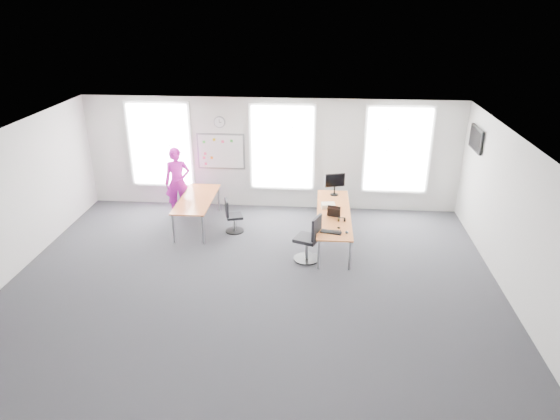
# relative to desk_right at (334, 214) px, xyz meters

# --- Properties ---
(floor) EXTENTS (10.00, 10.00, 0.00)m
(floor) POSITION_rel_desk_right_xyz_m (-1.66, -2.04, -0.66)
(floor) COLOR #242428
(floor) RESTS_ON ground
(ceiling) EXTENTS (10.00, 10.00, 0.00)m
(ceiling) POSITION_rel_desk_right_xyz_m (-1.66, -2.04, 2.34)
(ceiling) COLOR white
(ceiling) RESTS_ON ground
(wall_back) EXTENTS (10.00, 0.00, 10.00)m
(wall_back) POSITION_rel_desk_right_xyz_m (-1.66, 1.96, 0.84)
(wall_back) COLOR silver
(wall_back) RESTS_ON ground
(wall_front) EXTENTS (10.00, 0.00, 10.00)m
(wall_front) POSITION_rel_desk_right_xyz_m (-1.66, -6.04, 0.84)
(wall_front) COLOR silver
(wall_front) RESTS_ON ground
(wall_left) EXTENTS (0.00, 10.00, 10.00)m
(wall_left) POSITION_rel_desk_right_xyz_m (-6.66, -2.04, 0.84)
(wall_left) COLOR silver
(wall_left) RESTS_ON ground
(wall_right) EXTENTS (0.00, 10.00, 10.00)m
(wall_right) POSITION_rel_desk_right_xyz_m (3.34, -2.04, 0.84)
(wall_right) COLOR silver
(wall_right) RESTS_ON ground
(window_left) EXTENTS (1.60, 0.06, 2.20)m
(window_left) POSITION_rel_desk_right_xyz_m (-4.66, 1.93, 1.04)
(window_left) COLOR white
(window_left) RESTS_ON wall_back
(window_mid) EXTENTS (1.60, 0.06, 2.20)m
(window_mid) POSITION_rel_desk_right_xyz_m (-1.36, 1.93, 1.04)
(window_mid) COLOR white
(window_mid) RESTS_ON wall_back
(window_right) EXTENTS (1.60, 0.06, 2.20)m
(window_right) POSITION_rel_desk_right_xyz_m (1.64, 1.93, 1.04)
(window_right) COLOR white
(window_right) RESTS_ON wall_back
(desk_right) EXTENTS (0.78, 2.92, 0.71)m
(desk_right) POSITION_rel_desk_right_xyz_m (0.00, 0.00, 0.00)
(desk_right) COLOR #D87E3E
(desk_right) RESTS_ON ground
(desk_left) EXTENTS (0.82, 2.06, 0.75)m
(desk_left) POSITION_rel_desk_right_xyz_m (-3.40, 0.53, 0.02)
(desk_left) COLOR #D87E3E
(desk_left) RESTS_ON ground
(chair_right) EXTENTS (0.63, 0.63, 1.07)m
(chair_right) POSITION_rel_desk_right_xyz_m (-0.53, -1.04, -0.19)
(chair_right) COLOR black
(chair_right) RESTS_ON ground
(chair_left) EXTENTS (0.49, 0.49, 0.85)m
(chair_left) POSITION_rel_desk_right_xyz_m (-2.47, 0.26, -0.29)
(chair_left) COLOR black
(chair_left) RESTS_ON ground
(person) EXTENTS (0.76, 0.59, 1.83)m
(person) POSITION_rel_desk_right_xyz_m (-4.04, 1.20, 0.25)
(person) COLOR #CA1AAD
(person) RESTS_ON ground
(whiteboard) EXTENTS (1.20, 0.03, 0.90)m
(whiteboard) POSITION_rel_desk_right_xyz_m (-3.01, 1.93, 0.89)
(whiteboard) COLOR silver
(whiteboard) RESTS_ON wall_back
(wall_clock) EXTENTS (0.30, 0.04, 0.30)m
(wall_clock) POSITION_rel_desk_right_xyz_m (-3.01, 1.93, 1.69)
(wall_clock) COLOR gray
(wall_clock) RESTS_ON wall_back
(tv) EXTENTS (0.06, 0.90, 0.55)m
(tv) POSITION_rel_desk_right_xyz_m (3.29, 0.96, 1.64)
(tv) COLOR black
(tv) RESTS_ON wall_right
(keyboard) EXTENTS (0.48, 0.27, 0.02)m
(keyboard) POSITION_rel_desk_right_xyz_m (-0.07, -1.07, 0.06)
(keyboard) COLOR black
(keyboard) RESTS_ON desk_right
(mouse) EXTENTS (0.11, 0.14, 0.04)m
(mouse) POSITION_rel_desk_right_xyz_m (0.26, -1.09, 0.07)
(mouse) COLOR black
(mouse) RESTS_ON desk_right
(lens_cap) EXTENTS (0.08, 0.08, 0.01)m
(lens_cap) POSITION_rel_desk_right_xyz_m (0.10, -0.83, 0.05)
(lens_cap) COLOR black
(lens_cap) RESTS_ON desk_right
(headphones) EXTENTS (0.17, 0.09, 0.10)m
(headphones) POSITION_rel_desk_right_xyz_m (0.16, -0.48, 0.09)
(headphones) COLOR black
(headphones) RESTS_ON desk_right
(laptop_sleeve) EXTENTS (0.32, 0.25, 0.25)m
(laptop_sleeve) POSITION_rel_desk_right_xyz_m (-0.01, -0.25, 0.17)
(laptop_sleeve) COLOR black
(laptop_sleeve) RESTS_ON desk_right
(paper_stack) EXTENTS (0.35, 0.28, 0.11)m
(paper_stack) POSITION_rel_desk_right_xyz_m (-0.13, 0.29, 0.10)
(paper_stack) COLOR #F6E6C0
(paper_stack) RESTS_ON desk_right
(monitor) EXTENTS (0.51, 0.21, 0.57)m
(monitor) POSITION_rel_desk_right_xyz_m (0.03, 1.13, 0.39)
(monitor) COLOR black
(monitor) RESTS_ON desk_right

